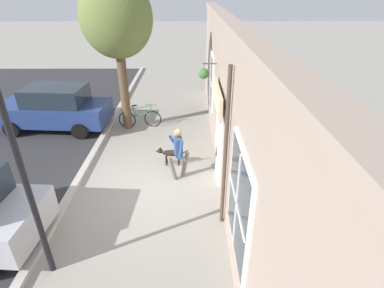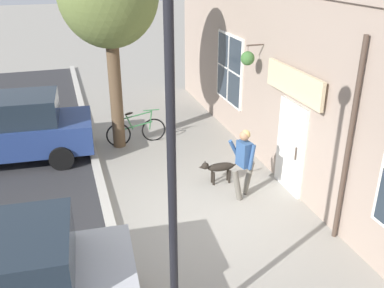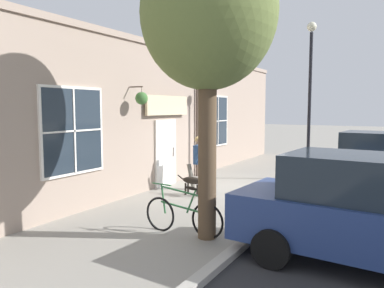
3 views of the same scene
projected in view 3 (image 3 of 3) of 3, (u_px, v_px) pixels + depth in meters
The scene contains 8 objects.
ground_plane at pixel (236, 190), 11.36m from camera, with size 90.00×90.00×0.00m, color gray.
storefront_facade at pixel (170, 115), 12.28m from camera, with size 0.95×18.00×4.46m.
pedestrian_walking at pixel (198, 158), 11.31m from camera, with size 0.67×0.55×1.63m.
dog_on_leash at pixel (194, 181), 10.57m from camera, with size 1.07×0.25×0.61m.
street_tree_by_curb at pixel (207, 19), 6.78m from camera, with size 2.55×2.29×5.59m.
leaning_bicycle at pixel (183, 215), 7.33m from camera, with size 1.74×0.17×1.00m.
parked_car_nearest_curb at pixel (372, 212), 5.72m from camera, with size 4.41×2.15×1.75m.
street_lamp at pixel (310, 79), 12.71m from camera, with size 0.32×0.32×5.35m.
Camera 3 is at (4.44, -10.34, 2.47)m, focal length 35.00 mm.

